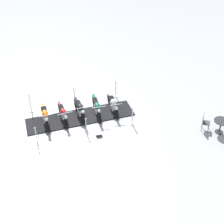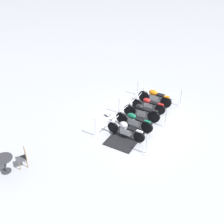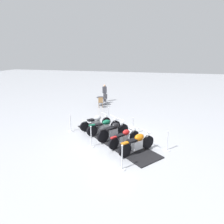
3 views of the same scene
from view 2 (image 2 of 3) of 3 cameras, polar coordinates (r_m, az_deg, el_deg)
The scene contains 16 objects.
ground_plane at distance 16.10m, azimuth 5.90°, elevation -1.53°, with size 80.00×80.00×0.00m, color #A8AAB2.
display_platform at distance 16.08m, azimuth 5.90°, elevation -1.45°, with size 6.02×1.48×0.05m, color black.
motorcycle_copper at distance 17.35m, azimuth 8.55°, elevation 3.02°, with size 1.73×1.50×0.99m.
motorcycle_maroon at distance 16.59m, azimuth 7.27°, elevation 1.52°, with size 1.73×1.34×0.91m.
motorcycle_black at distance 15.81m, azimuth 5.92°, elevation 0.15°, with size 1.80×1.37×1.03m.
motorcycle_forest at distance 15.10m, azimuth 4.38°, elevation -1.68°, with size 1.68×1.65×0.96m.
motorcycle_chrome at distance 14.39m, azimuth 2.67°, elevation -3.49°, with size 1.66×1.53×0.90m.
stanchion_left_mid at distance 15.49m, azimuth 10.78°, elevation -1.86°, with size 0.34×0.34×1.15m.
stanchion_left_rear at distance 13.56m, azimuth 6.95°, elevation -7.30°, with size 0.35×0.35×1.07m.
stanchion_right_front at distance 18.45m, azimuth 5.24°, elevation 4.37°, with size 0.36×0.36×1.05m.
stanchion_right_rear at distance 14.57m, azimuth -3.38°, elevation -3.59°, with size 0.29×0.29×1.08m.
stanchion_left_front at distance 17.60m, azimuth 13.70°, elevation 2.28°, with size 0.32×0.32×1.14m.
stanchion_right_mid at distance 16.43m, azimuth 1.44°, elevation 0.84°, with size 0.31×0.31×1.02m.
info_placard at distance 16.34m, azimuth -0.84°, elevation -0.55°, with size 0.36×0.38×0.18m.
cafe_table at distance 13.26m, azimuth -21.05°, elevation -9.32°, with size 0.81×0.81×0.77m.
cafe_chair_near_table at distance 13.29m, azimuth -17.51°, elevation -8.61°, with size 0.49×0.49×0.95m.
Camera 2 is at (-4.00, -12.78, 8.92)m, focal length 45.21 mm.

